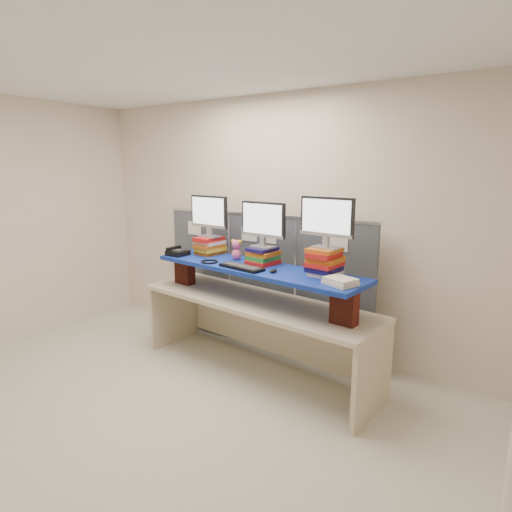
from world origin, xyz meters
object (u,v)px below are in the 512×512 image
Objects in this scene: monitor_center at (263,222)px; desk_phone at (177,252)px; blue_board at (256,268)px; monitor_left at (209,214)px; monitor_right at (327,219)px; keyboard at (242,267)px; desk at (256,314)px.

monitor_center reaches higher than desk_phone.
desk_phone is at bearing -172.08° from blue_board.
blue_board is at bearing 3.03° from desk_phone.
monitor_left is 1.00× the size of monitor_center.
monitor_right is at bearing 3.81° from desk_phone.
keyboard is 0.95m from desk_phone.
monitor_right is (0.69, -0.07, 0.08)m from monitor_center.
blue_board is at bearing 79.11° from keyboard.
blue_board is 0.89m from monitor_left.
desk_phone is at bearing -171.30° from monitor_right.
desk is at bearing -8.98° from monitor_left.
blue_board is at bearing -84.60° from monitor_center.
blue_board is 4.36× the size of monitor_center.
desk_phone is at bearing -172.08° from desk.
desk is 1.16× the size of blue_board.
monitor_right is at bearing 9.80° from blue_board.
monitor_center reaches higher than blue_board.
desk is 5.07× the size of monitor_right.
desk is at bearing -170.20° from monitor_right.
desk is at bearing 6.13° from blue_board.
monitor_center is (0.00, 0.12, 0.90)m from desk.
monitor_left is 1.44m from monitor_right.
monitor_right is (1.43, -0.15, 0.05)m from monitor_left.
desk is 0.47m from blue_board.
desk is 0.91m from monitor_center.
monitor_center is at bearing 0.00° from monitor_left.
blue_board is 1.00m from desk_phone.
desk_phone is (-0.26, -0.23, -0.41)m from monitor_left.
monitor_center is (0.73, -0.08, -0.03)m from monitor_left.
keyboard is at bearing -6.28° from desk_phone.
blue_board is 10.53× the size of desk_phone.
keyboard is at bearing -96.21° from monitor_center.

